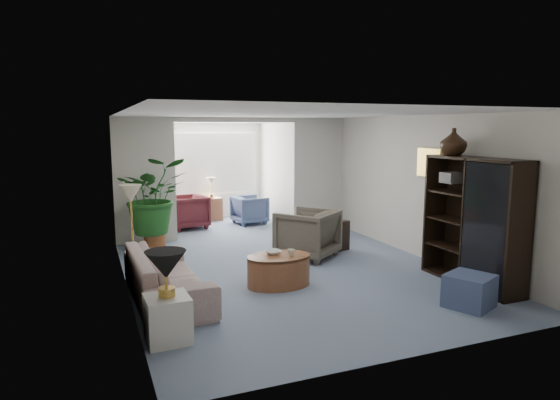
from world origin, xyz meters
name	(u,v)px	position (x,y,z in m)	size (l,w,h in m)	color
floor	(294,274)	(0.00, 0.00, 0.00)	(6.00, 6.00, 0.00)	#7E90A7
sunroom_floor	(225,226)	(0.00, 4.10, 0.00)	(2.60, 2.60, 0.00)	#7E90A7
back_pier_left	(145,181)	(-1.90, 3.00, 1.25)	(1.20, 0.12, 2.50)	silver
back_pier_right	(319,174)	(1.90, 3.00, 1.25)	(1.20, 0.12, 2.50)	silver
back_header	(237,120)	(0.00, 3.00, 2.45)	(2.60, 0.12, 0.10)	silver
window_pane	(212,163)	(0.00, 5.18, 1.40)	(2.20, 0.02, 1.50)	white
window_blinds	(213,163)	(0.00, 5.15, 1.40)	(2.20, 0.02, 1.50)	white
framed_picture	(430,163)	(2.46, -0.10, 1.70)	(0.04, 0.50, 0.40)	#C1B79B
sofa	(167,275)	(-2.03, -0.36, 0.32)	(2.21, 0.86, 0.65)	#B4AC98
end_table	(168,319)	(-2.23, -1.71, 0.25)	(0.46, 0.46, 0.50)	silver
table_lamp	(166,265)	(-2.23, -1.71, 0.85)	(0.44, 0.44, 0.30)	black
floor_lamp	(131,194)	(-2.32, 1.19, 1.25)	(0.36, 0.36, 0.28)	beige
coffee_table	(279,271)	(-0.43, -0.42, 0.23)	(0.95, 0.95, 0.45)	brown
coffee_bowl	(273,252)	(-0.48, -0.32, 0.48)	(0.23, 0.23, 0.06)	white
coffee_cup	(291,253)	(-0.28, -0.52, 0.50)	(0.11, 0.11, 0.10)	beige
wingback_chair	(307,234)	(0.61, 0.83, 0.43)	(0.92, 0.94, 0.86)	#696153
side_table_dark	(334,235)	(1.31, 1.13, 0.28)	(0.46, 0.37, 0.56)	black
entertainment_cabinet	(473,222)	(2.23, -1.40, 0.93)	(0.45, 1.68, 1.87)	black
cabinet_urn	(454,142)	(2.23, -0.90, 2.08)	(0.40, 0.40, 0.41)	black
ottoman	(469,291)	(1.53, -2.12, 0.21)	(0.53, 0.53, 0.42)	slate
plant_pot	(155,242)	(-1.83, 2.38, 0.16)	(0.40, 0.40, 0.32)	brown
house_plant	(153,196)	(-1.83, 2.38, 1.04)	(1.29, 1.12, 1.44)	#205B1F
sunroom_chair_blue	(250,210)	(0.63, 4.13, 0.34)	(0.72, 0.74, 0.67)	slate
sunroom_chair_maroon	(187,212)	(-0.87, 4.13, 0.38)	(0.81, 0.84, 0.76)	maroon
sunroom_table	(212,209)	(-0.12, 4.88, 0.28)	(0.46, 0.36, 0.56)	brown
shelf_clutter	(474,191)	(2.18, -1.44, 1.39)	(0.30, 1.08, 0.61)	#5D5A57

